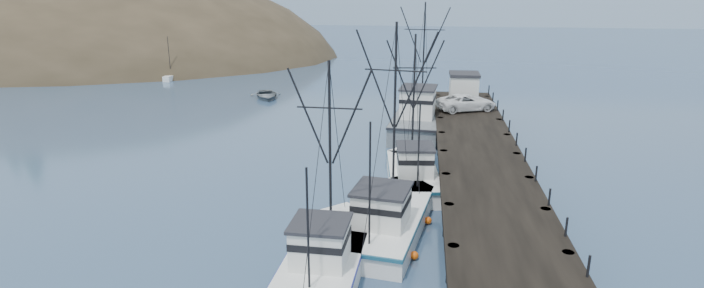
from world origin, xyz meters
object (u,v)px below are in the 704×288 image
object	(u,v)px
trawler_mid	(327,255)
pier_shed	(464,86)
trawler_near	(388,218)
pickup_truck	(467,102)
pier	(480,156)
trawler_far	(412,173)
motorboat	(266,98)
work_vessel	(420,118)

from	to	relation	value
trawler_mid	pier_shed	xyz separation A→B (m)	(8.67, 32.49, 2.60)
pier_shed	trawler_mid	bearing A→B (deg)	-104.95
trawler_near	pickup_truck	xyz separation A→B (m)	(5.92, 22.83, 1.96)
pier	trawler_mid	distance (m)	16.94
pier	trawler_far	bearing A→B (deg)	-158.15
trawler_far	motorboat	size ratio (longest dim) A/B	2.01
pier	work_vessel	size ratio (longest dim) A/B	3.02
pier	trawler_mid	world-z (taller)	trawler_mid
pickup_truck	pier	bearing A→B (deg)	157.73
pier	trawler_far	xyz separation A→B (m)	(-4.79, -1.92, -0.87)
trawler_far	pier_shed	distance (m)	20.64
pier	pier_shed	size ratio (longest dim) A/B	13.75
trawler_near	trawler_mid	size ratio (longest dim) A/B	1.14
trawler_near	pickup_truck	bearing A→B (deg)	75.47
work_vessel	motorboat	world-z (taller)	work_vessel
trawler_near	trawler_mid	xyz separation A→B (m)	(-2.73, -4.80, -0.00)
trawler_near	trawler_far	xyz separation A→B (m)	(1.22, 7.77, 0.00)
motorboat	pier_shed	bearing A→B (deg)	-37.39
pickup_truck	work_vessel	bearing A→B (deg)	72.40
trawler_near	pickup_truck	world-z (taller)	trawler_near
trawler_near	pier	bearing A→B (deg)	58.21
trawler_far	motorboat	distance (m)	32.78
trawler_mid	work_vessel	world-z (taller)	work_vessel
trawler_far	pickup_truck	xyz separation A→B (m)	(4.70, 15.06, 1.96)
work_vessel	pickup_truck	world-z (taller)	work_vessel
trawler_near	motorboat	xyz separation A→B (m)	(-17.17, 34.90, -0.82)
trawler_far	pickup_truck	distance (m)	15.90
motorboat	trawler_mid	bearing A→B (deg)	-90.08
trawler_mid	work_vessel	xyz separation A→B (m)	(4.29, 27.25, 0.41)
trawler_mid	motorboat	size ratio (longest dim) A/B	2.00
trawler_far	pickup_truck	world-z (taller)	trawler_far
work_vessel	trawler_far	bearing A→B (deg)	-91.34
pier	trawler_mid	xyz separation A→B (m)	(-8.73, -14.49, -0.87)
work_vessel	pier	bearing A→B (deg)	-70.79
trawler_near	pier_shed	world-z (taller)	trawler_near
trawler_mid	pier_shed	distance (m)	33.73
pier	trawler_far	world-z (taller)	trawler_far
trawler_mid	pier_shed	size ratio (longest dim) A/B	3.36
pickup_truck	trawler_far	bearing A→B (deg)	140.02
trawler_near	motorboat	distance (m)	38.90
trawler_near	pier_shed	xyz separation A→B (m)	(5.94, 27.69, 2.60)
pier_shed	pickup_truck	world-z (taller)	pier_shed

